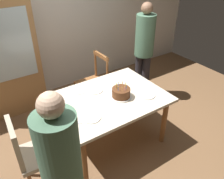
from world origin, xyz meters
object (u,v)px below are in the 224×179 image
person_celebrant (62,170)px  chair_upholstered (30,152)px  birthday_cake (121,93)px  plate_near_guest (147,95)px  chair_spindle_back (93,83)px  person_guest (144,47)px  china_cabinet (0,59)px  dining_table (109,103)px  plate_far_side (95,90)px  plate_near_celebrant (91,117)px

person_celebrant → chair_upholstered: bearing=97.4°
birthday_cake → plate_near_guest: bearing=-28.0°
chair_spindle_back → person_guest: person_guest is taller
person_celebrant → china_cabinet: (0.05, 2.44, 0.00)m
chair_upholstered → person_celebrant: bearing=-82.6°
birthday_cake → person_guest: (1.03, 0.76, 0.15)m
dining_table → person_guest: person_guest is taller
plate_near_guest → plate_far_side: bearing=136.3°
birthday_cake → plate_near_guest: 0.34m
chair_upholstered → person_celebrant: 0.87m
chair_upholstered → person_celebrant: size_ratio=0.57×
chair_spindle_back → person_celebrant: bearing=-125.9°
birthday_cake → person_celebrant: size_ratio=0.17×
dining_table → person_celebrant: 1.37m
chair_upholstered → china_cabinet: size_ratio=0.50×
plate_far_side → person_guest: 1.33m
chair_spindle_back → china_cabinet: size_ratio=0.50×
birthday_cake → china_cabinet: china_cabinet is taller
chair_spindle_back → person_celebrant: 2.20m
plate_far_side → chair_upholstered: bearing=-160.6°
person_celebrant → plate_near_guest: bearing=23.8°
china_cabinet → plate_near_celebrant: bearing=-72.6°
chair_spindle_back → chair_upholstered: (-1.36, -0.98, 0.07)m
dining_table → person_guest: size_ratio=0.85×
plate_near_celebrant → plate_near_guest: 0.83m
dining_table → china_cabinet: bearing=121.7°
chair_spindle_back → plate_near_celebrant: bearing=-120.3°
dining_table → china_cabinet: 1.85m
plate_far_side → birthday_cake: bearing=-57.5°
chair_spindle_back → plate_far_side: bearing=-117.3°
dining_table → birthday_cake: 0.22m
chair_upholstered → person_guest: person_guest is taller
person_guest → plate_far_side: bearing=-160.7°
chair_spindle_back → person_guest: 1.06m
person_celebrant → china_cabinet: china_cabinet is taller
plate_near_guest → chair_upholstered: 1.57m
dining_table → chair_spindle_back: size_ratio=1.52×
chair_spindle_back → china_cabinet: (-1.21, 0.70, 0.49)m
person_guest → plate_near_celebrant: bearing=-149.6°
chair_upholstered → person_celebrant: person_celebrant is taller
birthday_cake → dining_table: bearing=148.4°
birthday_cake → china_cabinet: bearing=123.8°
plate_near_celebrant → chair_upholstered: 0.76m
chair_spindle_back → china_cabinet: bearing=150.0°
plate_near_guest → person_celebrant: bearing=-156.2°
chair_spindle_back → person_guest: size_ratio=0.56×
person_guest → dining_table: bearing=-149.9°
chair_upholstered → plate_near_celebrant: bearing=-9.3°
plate_near_celebrant → chair_upholstered: chair_upholstered is taller
chair_spindle_back → chair_upholstered: 1.68m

